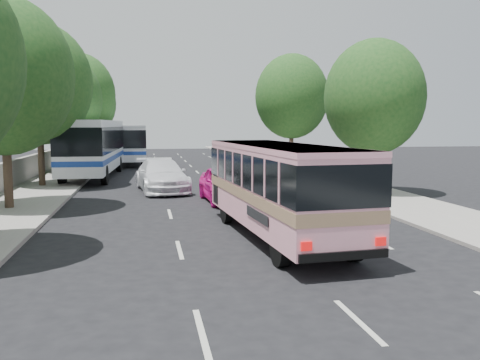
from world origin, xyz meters
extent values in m
plane|color=black|center=(0.00, 0.00, 0.00)|extent=(120.00, 120.00, 0.00)
cube|color=#9E998E|center=(-8.50, 20.00, 0.07)|extent=(4.00, 90.00, 0.15)
cube|color=#9E998E|center=(8.50, 20.00, 0.06)|extent=(4.00, 90.00, 0.12)
cube|color=#9E998E|center=(-10.30, 20.00, 0.90)|extent=(0.30, 90.00, 1.50)
cylinder|color=#38281E|center=(-8.50, 6.00, 1.80)|extent=(0.36, 0.36, 3.61)
ellipsoid|color=#1A4A1A|center=(-8.50, 6.00, 5.61)|extent=(5.70, 5.70, 6.56)
sphere|color=#1A4A1A|center=(-8.10, 5.70, 6.75)|extent=(3.71, 3.71, 3.71)
cylinder|color=#38281E|center=(-8.70, 14.00, 1.90)|extent=(0.36, 0.36, 3.80)
ellipsoid|color=#1A4A1A|center=(-8.70, 14.00, 5.90)|extent=(6.00, 6.00, 6.90)
sphere|color=#1A4A1A|center=(-8.30, 13.70, 7.10)|extent=(3.90, 3.90, 3.90)
cylinder|color=#38281E|center=(-8.60, 22.00, 1.75)|extent=(0.36, 0.36, 3.50)
ellipsoid|color=#1A4A1A|center=(-8.60, 22.00, 5.43)|extent=(5.52, 5.52, 6.35)
sphere|color=#1A4A1A|center=(-8.20, 21.70, 6.53)|extent=(3.59, 3.59, 3.59)
cylinder|color=#38281E|center=(-8.50, 30.00, 2.00)|extent=(0.36, 0.36, 3.99)
ellipsoid|color=#1A4A1A|center=(-8.50, 30.00, 6.20)|extent=(6.30, 6.30, 7.24)
sphere|color=#1A4A1A|center=(-8.10, 29.70, 7.46)|extent=(4.09, 4.09, 4.09)
cylinder|color=#38281E|center=(-8.70, 38.00, 1.86)|extent=(0.36, 0.36, 3.72)
ellipsoid|color=#1A4A1A|center=(-8.70, 38.00, 5.78)|extent=(5.88, 5.88, 6.76)
sphere|color=#1A4A1A|center=(-8.30, 37.70, 6.96)|extent=(3.82, 3.82, 3.82)
cylinder|color=#38281E|center=(8.70, 8.00, 1.61)|extent=(0.36, 0.36, 3.23)
ellipsoid|color=#1A4A1A|center=(8.70, 8.00, 5.01)|extent=(5.10, 5.10, 5.87)
sphere|color=#1A4A1A|center=(9.10, 7.70, 6.04)|extent=(3.32, 3.31, 3.31)
cylinder|color=#38281E|center=(9.00, 24.00, 1.90)|extent=(0.36, 0.36, 3.80)
ellipsoid|color=#1A4A1A|center=(9.00, 24.00, 5.90)|extent=(6.00, 6.00, 6.90)
sphere|color=#1A4A1A|center=(9.40, 23.70, 7.10)|extent=(3.90, 3.90, 3.90)
cube|color=#FFA4B9|center=(1.30, -0.99, 1.74)|extent=(3.03, 9.49, 2.50)
cube|color=#9E7A59|center=(1.30, -0.99, 1.45)|extent=(3.07, 9.51, 0.33)
cube|color=black|center=(1.30, -0.99, 2.20)|extent=(3.08, 9.53, 1.03)
cube|color=#FFA4B9|center=(1.30, -0.99, 2.92)|extent=(3.05, 9.51, 0.15)
cylinder|color=black|center=(0.08, 1.73, 0.49)|extent=(0.35, 0.99, 0.97)
cylinder|color=black|center=(2.11, 1.88, 0.49)|extent=(0.35, 0.99, 0.97)
cylinder|color=black|center=(0.52, -4.23, 0.49)|extent=(0.35, 0.99, 0.97)
cylinder|color=black|center=(2.55, -4.08, 0.49)|extent=(0.35, 0.99, 0.97)
imported|color=#E51394|center=(0.82, 6.92, 0.83)|extent=(2.26, 5.00, 1.67)
imported|color=white|center=(-2.00, 11.27, 0.86)|extent=(3.10, 6.17, 1.72)
cube|color=silver|center=(-6.30, 19.35, 2.24)|extent=(3.34, 13.05, 3.29)
cube|color=black|center=(-6.30, 19.35, 2.64)|extent=(3.40, 13.08, 1.62)
cube|color=navy|center=(-6.30, 19.35, 1.40)|extent=(3.38, 13.07, 0.32)
cube|color=silver|center=(-6.30, 19.35, 3.81)|extent=(3.36, 13.07, 0.15)
cylinder|color=black|center=(-7.33, 23.50, 0.59)|extent=(0.40, 1.20, 1.19)
cylinder|color=black|center=(-4.89, 23.39, 0.59)|extent=(0.40, 1.20, 1.19)
cylinder|color=black|center=(-7.73, 14.89, 0.59)|extent=(0.40, 1.20, 1.19)
cylinder|color=black|center=(-5.29, 14.77, 0.59)|extent=(0.40, 1.20, 1.19)
cube|color=silver|center=(-4.50, 31.59, 2.05)|extent=(3.38, 11.99, 3.01)
cube|color=black|center=(-4.50, 31.59, 2.42)|extent=(3.43, 12.03, 1.48)
cube|color=navy|center=(-4.50, 31.59, 1.28)|extent=(3.42, 12.01, 0.30)
cube|color=silver|center=(-4.50, 31.59, 3.48)|extent=(3.40, 12.01, 0.14)
cylinder|color=black|center=(-5.88, 35.24, 0.54)|extent=(0.39, 1.11, 1.09)
cylinder|color=black|center=(-3.67, 35.41, 0.54)|extent=(0.39, 1.11, 1.09)
cylinder|color=black|center=(-5.30, 27.37, 0.54)|extent=(0.39, 1.11, 1.09)
cylinder|color=black|center=(-3.09, 27.53, 0.54)|extent=(0.39, 1.11, 1.09)
cube|color=silver|center=(0.82, 6.92, 1.76)|extent=(0.56, 0.21, 0.18)
camera|label=1|loc=(-2.79, -16.48, 3.62)|focal=38.00mm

